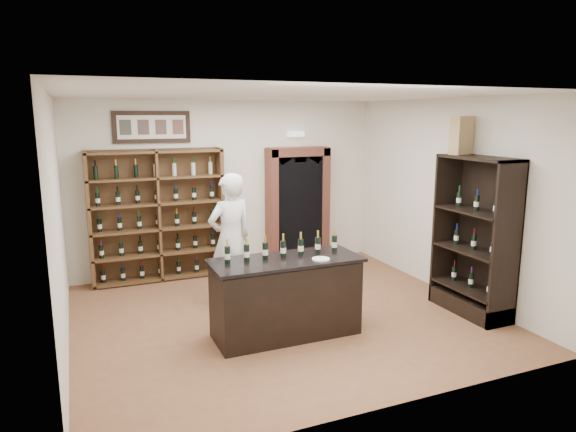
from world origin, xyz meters
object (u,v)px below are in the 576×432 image
(wine_shelf, at_px, (158,215))
(wine_crate, at_px, (462,135))
(side_cabinet, at_px, (474,260))
(shopkeeper, at_px, (230,239))
(counter_bottle_0, at_px, (227,255))
(tasting_counter, at_px, (286,298))

(wine_shelf, distance_m, wine_crate, 4.94)
(side_cabinet, height_order, shopkeeper, side_cabinet)
(shopkeeper, distance_m, wine_crate, 3.60)
(counter_bottle_0, bearing_deg, tasting_counter, -6.74)
(tasting_counter, relative_size, side_cabinet, 0.85)
(tasting_counter, relative_size, counter_bottle_0, 6.27)
(tasting_counter, distance_m, shopkeeper, 1.48)
(tasting_counter, xyz_separation_m, side_cabinet, (2.72, -0.30, 0.26))
(tasting_counter, height_order, counter_bottle_0, counter_bottle_0)
(wine_crate, bearing_deg, shopkeeper, 139.80)
(tasting_counter, bearing_deg, wine_shelf, 110.56)
(wine_shelf, relative_size, wine_crate, 4.14)
(wine_shelf, xyz_separation_m, wine_crate, (3.81, -2.83, 1.37))
(counter_bottle_0, relative_size, wine_crate, 0.57)
(tasting_counter, xyz_separation_m, wine_crate, (2.71, 0.10, 1.97))
(wine_shelf, height_order, side_cabinet, same)
(shopkeeper, bearing_deg, side_cabinet, 135.87)
(tasting_counter, height_order, shopkeeper, shopkeeper)
(shopkeeper, height_order, wine_crate, wine_crate)
(wine_crate, bearing_deg, side_cabinet, -104.82)
(counter_bottle_0, bearing_deg, wine_crate, 0.25)
(wine_shelf, height_order, shopkeeper, wine_shelf)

